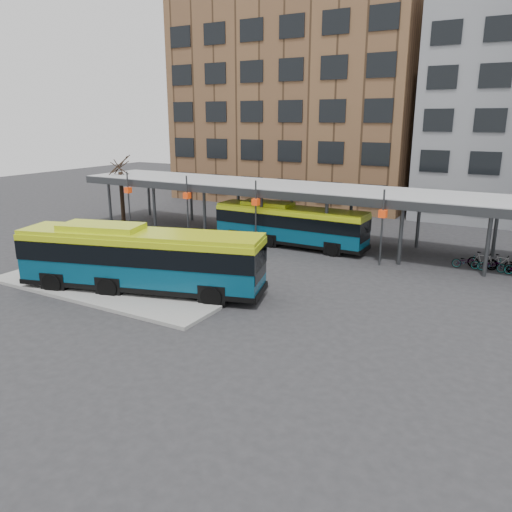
{
  "coord_description": "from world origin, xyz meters",
  "views": [
    {
      "loc": [
        14.15,
        -20.42,
        9.0
      ],
      "look_at": [
        1.34,
        2.1,
        1.8
      ],
      "focal_mm": 35.0,
      "sensor_mm": 36.0,
      "label": 1
    }
  ],
  "objects_px": {
    "bus_rear": "(290,224)",
    "tree": "(122,194)",
    "bus_front": "(140,258)",
    "pedestrian": "(47,271)"
  },
  "relations": [
    {
      "from": "bus_rear",
      "to": "pedestrian",
      "type": "distance_m",
      "value": 16.68
    },
    {
      "from": "bus_front",
      "to": "bus_rear",
      "type": "height_order",
      "value": "bus_front"
    },
    {
      "from": "pedestrian",
      "to": "bus_front",
      "type": "bearing_deg",
      "value": -38.45
    },
    {
      "from": "bus_rear",
      "to": "pedestrian",
      "type": "xyz_separation_m",
      "value": [
        -7.32,
        -14.97,
        -0.63
      ]
    },
    {
      "from": "tree",
      "to": "bus_rear",
      "type": "distance_m",
      "value": 16.87
    },
    {
      "from": "pedestrian",
      "to": "tree",
      "type": "bearing_deg",
      "value": 59.05
    },
    {
      "from": "bus_front",
      "to": "pedestrian",
      "type": "relative_size",
      "value": 8.45
    },
    {
      "from": "bus_rear",
      "to": "tree",
      "type": "bearing_deg",
      "value": 178.28
    },
    {
      "from": "bus_front",
      "to": "bus_rear",
      "type": "bearing_deg",
      "value": 62.63
    },
    {
      "from": "bus_front",
      "to": "bus_rear",
      "type": "xyz_separation_m",
      "value": [
        2.53,
        12.85,
        -0.26
      ]
    }
  ]
}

